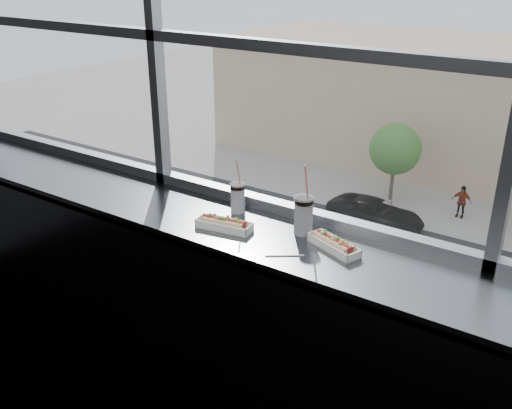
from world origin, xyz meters
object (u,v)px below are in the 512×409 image
Objects in this scene: pedestrian_a at (462,198)px; tree_left at (395,149)px; soda_cup_left at (238,196)px; loose_straw at (285,256)px; wrapper at (210,219)px; car_near_a at (202,239)px; car_far_a at (376,210)px; car_near_b at (337,282)px; soda_cup_right at (304,213)px; hotdog_tray_left at (224,224)px; hotdog_tray_right at (334,244)px.

pedestrian_a is 0.47× the size of tree_left.
soda_cup_left reaches higher than loose_straw.
wrapper is 30.58m from pedestrian_a.
loose_straw is 24.42m from car_near_a.
car_near_b reaches higher than car_far_a.
tree_left is at bearing 108.80° from soda_cup_right.
hotdog_tray_left is 0.97× the size of soda_cup_left.
car_near_a is 14.74m from pedestrian_a.
soda_cup_right is 0.08× the size of tree_left.
hotdog_tray_left reaches higher than car_far_a.
car_far_a is (-9.09, 24.23, -11.10)m from hotdog_tray_right.
hotdog_tray_left is 0.43m from loose_straw.
wrapper is at bearing 132.46° from loose_straw.
car_near_a is at bearing -126.87° from pedestrian_a.
hotdog_tray_left is 28.08m from car_far_a.
loose_straw reaches higher than car_far_a.
loose_straw is at bearing -153.68° from car_near_b.
soda_cup_right is (0.37, 0.19, 0.08)m from hotdog_tray_left.
car_far_a is 8.18m from car_near_b.
hotdog_tray_left is at bearing -154.81° from car_near_b.
car_far_a is at bearing 131.53° from hotdog_tray_right.
car_far_a is at bearing 110.19° from soda_cup_right.
soda_cup_left is at bearing -79.82° from pedestrian_a.
wrapper is at bearing -134.06° from car_near_a.
loose_straw is 31.32m from tree_left.
hotdog_tray_left is at bearing -133.87° from car_near_a.
soda_cup_left is at bearing -167.57° from hotdog_tray_right.
soda_cup_left is 30.45m from pedestrian_a.
soda_cup_right is at bearing 18.07° from wrapper.
hotdog_tray_right is 0.24m from soda_cup_right.
pedestrian_a is at bearing 100.18° from soda_cup_left.
soda_cup_left is 0.44m from soda_cup_right.
hotdog_tray_right is 0.07× the size of tree_left.
hotdog_tray_left is 0.14× the size of pedestrian_a.
tree_left is at bearing -15.70° from car_near_a.
hotdog_tray_right is 20.92m from car_near_b.
wrapper is (-0.49, -0.16, -0.10)m from soda_cup_right.
wrapper is at bearing -72.18° from tree_left.
car_near_a is (-14.50, 16.23, -11.01)m from hotdog_tray_right.
wrapper is at bearing 156.16° from hotdog_tray_left.
soda_cup_right is at bearing -78.97° from pedestrian_a.
car_near_a is (-14.29, 16.16, -11.09)m from soda_cup_right.
hotdog_tray_right reaches higher than wrapper.
pedestrian_a is at bearing -2.87° from tree_left.
car_near_a is at bearing 153.10° from car_far_a.
hotdog_tray_left is 0.07× the size of tree_left.
soda_cup_right is 24.26m from car_near_a.
soda_cup_right is at bearing -177.17° from hotdog_tray_right.
loose_straw is 21.01m from car_near_b.
soda_cup_right is 31.09m from tree_left.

